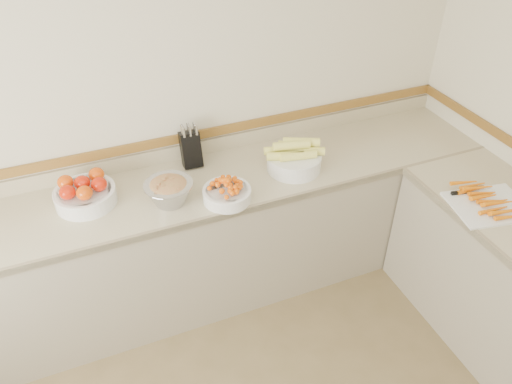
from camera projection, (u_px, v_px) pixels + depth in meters
name	position (u px, v px, depth m)	size (l,w,h in m)	color
back_wall	(160.00, 104.00, 2.96)	(4.00, 4.00, 0.00)	beige
counter_back	(187.00, 244.00, 3.23)	(4.00, 0.65, 1.08)	#C3B58D
knife_block	(191.00, 148.00, 3.09)	(0.13, 0.15, 0.29)	black
tomato_bowl	(85.00, 193.00, 2.81)	(0.34, 0.34, 0.17)	white
cherry_tomato_bowl	(227.00, 192.00, 2.84)	(0.28, 0.28, 0.15)	white
corn_bowl	(294.00, 158.00, 3.08)	(0.37, 0.34, 0.20)	white
rhubarb_bowl	(169.00, 191.00, 2.80)	(0.28, 0.28, 0.16)	#B2B2BA
cutting_board	(488.00, 202.00, 2.82)	(0.48, 0.42, 0.06)	white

